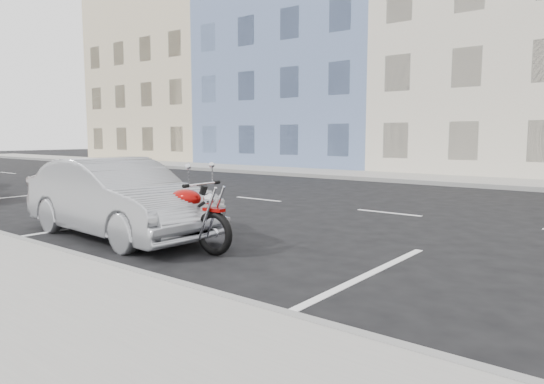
# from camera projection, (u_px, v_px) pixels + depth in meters

# --- Properties ---
(ground) EXTENTS (120.00, 120.00, 0.00)m
(ground) POSITION_uv_depth(u_px,v_px,m) (478.00, 222.00, 10.14)
(ground) COLOR black
(ground) RESTS_ON ground
(sidewalk_far) EXTENTS (80.00, 3.40, 0.15)m
(sidewalk_far) POSITION_uv_depth(u_px,v_px,m) (412.00, 178.00, 19.99)
(sidewalk_far) COLOR gray
(sidewalk_far) RESTS_ON ground
(curb_near) EXTENTS (80.00, 0.12, 0.16)m
(curb_near) POSITION_uv_depth(u_px,v_px,m) (26.00, 244.00, 7.75)
(curb_near) COLOR gray
(curb_near) RESTS_ON ground
(curb_far) EXTENTS (80.00, 0.12, 0.16)m
(curb_far) POSITION_uv_depth(u_px,v_px,m) (395.00, 181.00, 18.66)
(curb_far) COLOR gray
(curb_far) RESTS_ON ground
(bldg_far_west) EXTENTS (12.00, 12.00, 12.00)m
(bldg_far_west) POSITION_uv_depth(u_px,v_px,m) (196.00, 82.00, 38.17)
(bldg_far_west) COLOR beige
(bldg_far_west) RESTS_ON ground
(bldg_blue) EXTENTS (12.00, 12.00, 13.00)m
(bldg_blue) POSITION_uv_depth(u_px,v_px,m) (326.00, 61.00, 30.72)
(bldg_blue) COLOR slate
(bldg_blue) RESTS_ON ground
(bldg_cream) EXTENTS (12.00, 12.00, 11.50)m
(bldg_cream) POSITION_uv_depth(u_px,v_px,m) (538.00, 54.00, 23.41)
(bldg_cream) COLOR beige
(bldg_cream) RESTS_ON ground
(motorcycle) EXTENTS (2.17, 0.72, 1.09)m
(motorcycle) POSITION_uv_depth(u_px,v_px,m) (215.00, 223.00, 7.24)
(motorcycle) COLOR black
(motorcycle) RESTS_ON ground
(sedan_silver) EXTENTS (4.33, 1.72, 1.40)m
(sedan_silver) POSITION_uv_depth(u_px,v_px,m) (118.00, 198.00, 8.61)
(sedan_silver) COLOR #93959A
(sedan_silver) RESTS_ON ground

